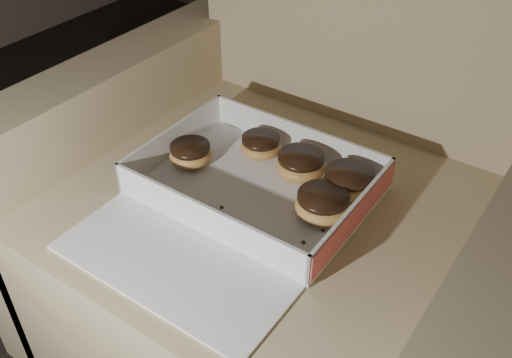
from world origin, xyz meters
name	(u,v)px	position (x,y,z in m)	size (l,w,h in m)	color
armchair	(293,227)	(-0.08, 0.77, 0.32)	(0.97, 0.82, 1.02)	tan
bakery_box	(244,198)	(-0.11, 0.64, 0.47)	(0.41, 0.48, 0.07)	white
donut_a	(191,154)	(-0.26, 0.68, 0.49)	(0.08, 0.08, 0.04)	gold
donut_b	(323,204)	(0.03, 0.69, 0.49)	(0.10, 0.10, 0.05)	gold
donut_c	(261,145)	(-0.17, 0.78, 0.48)	(0.08, 0.08, 0.04)	gold
donut_d	(349,182)	(0.03, 0.77, 0.49)	(0.10, 0.10, 0.05)	gold
donut_e	(301,164)	(-0.07, 0.77, 0.49)	(0.09, 0.09, 0.05)	gold
crumb_a	(303,242)	(0.04, 0.61, 0.46)	(0.01, 0.01, 0.00)	black
crumb_b	(140,182)	(-0.30, 0.57, 0.46)	(0.01, 0.01, 0.00)	black
crumb_c	(222,207)	(-0.13, 0.60, 0.46)	(0.01, 0.01, 0.00)	black
crumb_d	(323,230)	(0.05, 0.66, 0.46)	(0.01, 0.01, 0.00)	black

